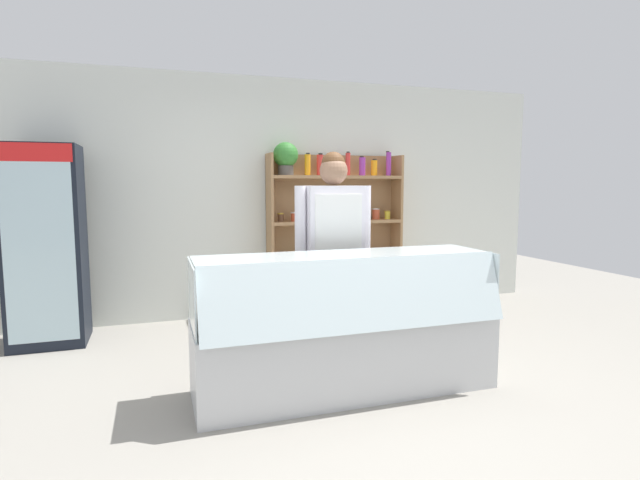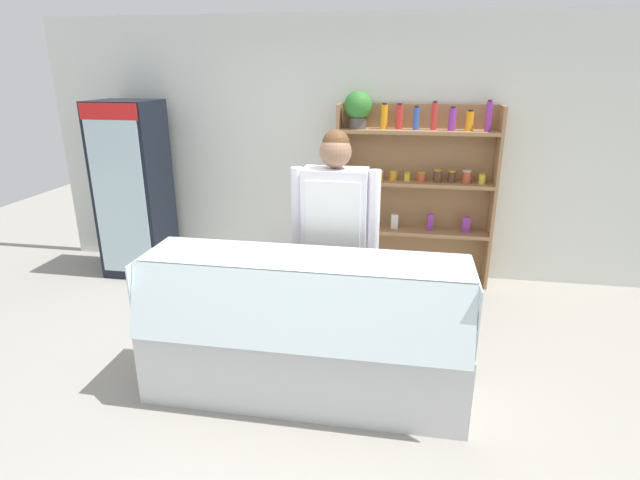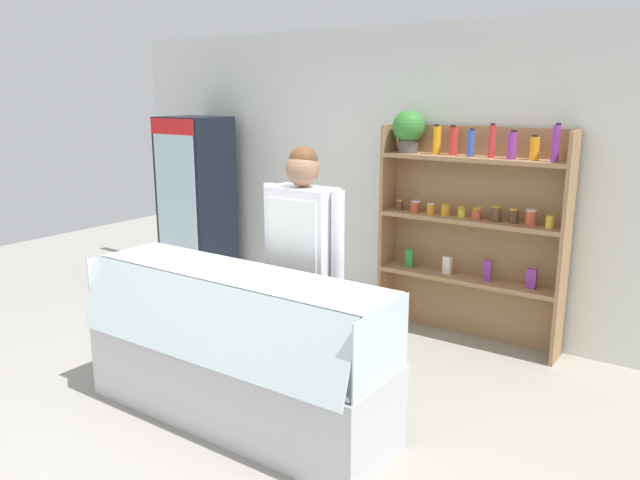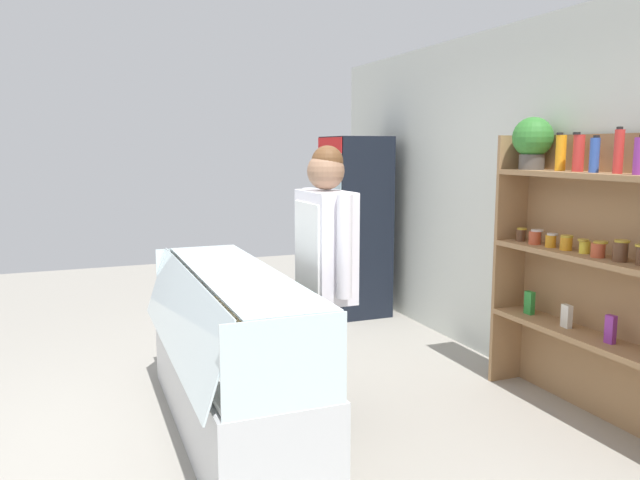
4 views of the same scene
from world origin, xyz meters
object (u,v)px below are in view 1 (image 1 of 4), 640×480
object	(u,v)px
shelving_unit	(328,217)
deli_display_case	(345,349)
drinks_fridge	(46,246)
shop_clerk	(334,238)

from	to	relation	value
shelving_unit	deli_display_case	xyz separation A→B (m)	(-0.64, -2.20, -0.81)
drinks_fridge	shop_clerk	distance (m)	2.72
deli_display_case	shop_clerk	world-z (taller)	shop_clerk
shelving_unit	deli_display_case	size ratio (longest dim) A/B	0.91
shelving_unit	deli_display_case	world-z (taller)	shelving_unit
shelving_unit	shop_clerk	distance (m)	1.69
drinks_fridge	deli_display_case	distance (m)	3.01
shop_clerk	deli_display_case	bearing A→B (deg)	-101.65
shop_clerk	shelving_unit	bearing A→B (deg)	72.19
drinks_fridge	shelving_unit	world-z (taller)	shelving_unit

